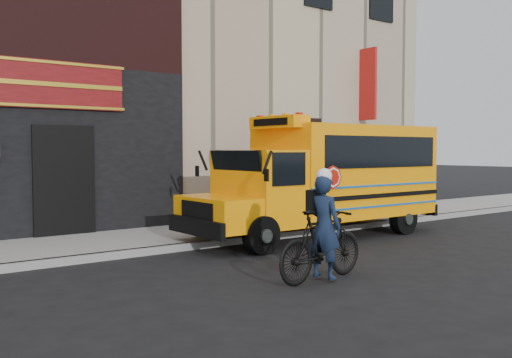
{
  "coord_description": "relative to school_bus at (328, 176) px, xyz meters",
  "views": [
    {
      "loc": [
        -7.65,
        -7.97,
        2.16
      ],
      "look_at": [
        -0.22,
        1.85,
        1.52
      ],
      "focal_mm": 40.0,
      "sensor_mm": 36.0,
      "label": 1
    }
  ],
  "objects": [
    {
      "name": "ground",
      "position": [
        -2.27,
        -2.2,
        -1.51
      ],
      "size": [
        120.0,
        120.0,
        0.0
      ],
      "primitive_type": "plane",
      "color": "black",
      "rests_on": "ground"
    },
    {
      "name": "curb",
      "position": [
        -2.27,
        0.4,
        -1.43
      ],
      "size": [
        40.0,
        0.2,
        0.15
      ],
      "primitive_type": "cube",
      "color": "gray",
      "rests_on": "ground"
    },
    {
      "name": "sidewalk",
      "position": [
        -2.27,
        1.9,
        -1.43
      ],
      "size": [
        40.0,
        3.0,
        0.15
      ],
      "primitive_type": "cube",
      "color": "slate",
      "rests_on": "ground"
    },
    {
      "name": "building",
      "position": [
        -2.32,
        8.26,
        4.62
      ],
      "size": [
        20.0,
        10.7,
        12.0
      ],
      "color": "tan",
      "rests_on": "sidewalk"
    },
    {
      "name": "school_bus",
      "position": [
        0.0,
        0.0,
        0.0
      ],
      "size": [
        6.92,
        2.45,
        2.92
      ],
      "color": "black",
      "rests_on": "ground"
    },
    {
      "name": "sign_pole",
      "position": [
        2.04,
        0.92,
        0.03
      ],
      "size": [
        0.06,
        0.24,
        2.77
      ],
      "color": "#3C433F",
      "rests_on": "ground"
    },
    {
      "name": "bicycle",
      "position": [
        -3.45,
        -3.41,
        -0.92
      ],
      "size": [
        2.01,
        0.73,
        1.18
      ],
      "primitive_type": "imported",
      "rotation": [
        0.0,
        0.0,
        1.66
      ],
      "color": "black",
      "rests_on": "ground"
    },
    {
      "name": "cyclist",
      "position": [
        -3.44,
        -3.45,
        -0.66
      ],
      "size": [
        0.53,
        0.69,
        1.69
      ],
      "primitive_type": "imported",
      "rotation": [
        0.0,
        0.0,
        1.8
      ],
      "color": "#111D34",
      "rests_on": "ground"
    }
  ]
}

